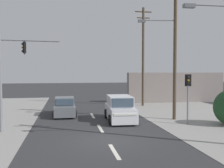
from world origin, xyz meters
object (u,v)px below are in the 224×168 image
traffic_signal_mast (10,70)px  utility_pole_background_right (143,55)px  suv_oncoming_mid (120,109)px  sedan_receding_far (65,107)px  utility_pole_midground_right (173,46)px  pedestal_signal_right_kerb (188,91)px

traffic_signal_mast → utility_pole_background_right: bearing=41.4°
suv_oncoming_mid → sedan_receding_far: suv_oncoming_mid is taller
traffic_signal_mast → sedan_receding_far: bearing=59.0°
utility_pole_midground_right → traffic_signal_mast: utility_pole_midground_right is taller
traffic_signal_mast → pedestal_signal_right_kerb: bearing=0.3°
pedestal_signal_right_kerb → suv_oncoming_mid: 5.19m
utility_pole_midground_right → suv_oncoming_mid: utility_pole_midground_right is taller
utility_pole_background_right → pedestal_signal_right_kerb: bearing=-89.0°
utility_pole_background_right → sedan_receding_far: bearing=-150.1°
traffic_signal_mast → suv_oncoming_mid: (7.47, 2.33, -2.95)m
traffic_signal_mast → pedestal_signal_right_kerb: size_ratio=1.69×
utility_pole_background_right → traffic_signal_mast: (-11.71, -10.34, -1.71)m
sedan_receding_far → pedestal_signal_right_kerb: bearing=-32.5°
pedestal_signal_right_kerb → sedan_receding_far: bearing=147.5°
traffic_signal_mast → sedan_receding_far: traffic_signal_mast is taller
suv_oncoming_mid → sedan_receding_far: (-4.16, 3.18, -0.18)m
traffic_signal_mast → sedan_receding_far: 7.15m
utility_pole_midground_right → pedestal_signal_right_kerb: utility_pole_midground_right is taller
utility_pole_midground_right → traffic_signal_mast: bearing=-170.0°
utility_pole_background_right → suv_oncoming_mid: utility_pole_background_right is taller
utility_pole_midground_right → traffic_signal_mast: 11.94m
utility_pole_midground_right → sedan_receding_far: 10.28m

